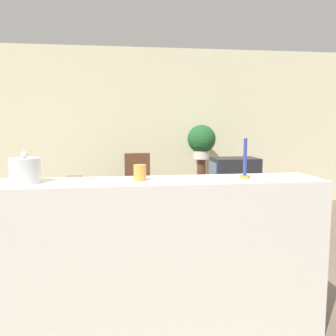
{
  "coord_description": "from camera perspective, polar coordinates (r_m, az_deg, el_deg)",
  "views": [
    {
      "loc": [
        -0.21,
        -3.0,
        1.46
      ],
      "look_at": [
        0.51,
        1.9,
        0.85
      ],
      "focal_mm": 40.0,
      "sensor_mm": 36.0,
      "label": 1
    }
  ],
  "objects": [
    {
      "name": "potted_plant",
      "position": [
        6.22,
        5.13,
        4.21
      ],
      "size": [
        0.47,
        0.47,
        0.57
      ],
      "color": "white",
      "rests_on": "plant_stand"
    },
    {
      "name": "couch",
      "position": [
        4.62,
        -11.48,
        -8.19
      ],
      "size": [
        0.85,
        1.74,
        0.72
      ],
      "color": "#847051",
      "rests_on": "ground_plane"
    },
    {
      "name": "television",
      "position": [
        5.27,
        10.07,
        -0.97
      ],
      "size": [
        0.63,
        0.45,
        0.46
      ],
      "color": "#232328",
      "rests_on": "tv_stand"
    },
    {
      "name": "foreground_counter",
      "position": [
        2.61,
        -3.29,
        -13.67
      ],
      "size": [
        2.39,
        0.44,
        1.08
      ],
      "color": "white",
      "rests_on": "ground_plane"
    },
    {
      "name": "candle_jar",
      "position": [
        2.46,
        -4.3,
        -0.71
      ],
      "size": [
        0.08,
        0.08,
        0.1
      ],
      "color": "gold",
      "rests_on": "foreground_counter"
    },
    {
      "name": "wall_back",
      "position": [
        6.44,
        -6.49,
        5.99
      ],
      "size": [
        9.0,
        0.06,
        2.7
      ],
      "color": "beige",
      "rests_on": "ground_plane"
    },
    {
      "name": "ground_plane",
      "position": [
        3.34,
        -4.13,
        -18.88
      ],
      "size": [
        14.0,
        14.0,
        0.0
      ],
      "primitive_type": "plane",
      "color": "#756656"
    },
    {
      "name": "tv_stand",
      "position": [
        5.36,
        10.02,
        -6.1
      ],
      "size": [
        0.94,
        0.47,
        0.51
      ],
      "color": "brown",
      "rests_on": "ground_plane"
    },
    {
      "name": "wooden_chair",
      "position": [
        5.8,
        -4.6,
        -2.38
      ],
      "size": [
        0.44,
        0.44,
        0.98
      ],
      "color": "brown",
      "rests_on": "ground_plane"
    },
    {
      "name": "plant_stand",
      "position": [
        6.3,
        5.05,
        -2.47
      ],
      "size": [
        0.14,
        0.14,
        0.85
      ],
      "color": "brown",
      "rests_on": "ground_plane"
    },
    {
      "name": "candlestick",
      "position": [
        2.6,
        11.63,
        0.46
      ],
      "size": [
        0.07,
        0.07,
        0.27
      ],
      "color": "#B7933D",
      "rests_on": "foreground_counter"
    },
    {
      "name": "decorative_bowl",
      "position": [
        2.51,
        -20.97,
        -0.34
      ],
      "size": [
        0.19,
        0.19,
        0.2
      ],
      "color": "silver",
      "rests_on": "foreground_counter"
    }
  ]
}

